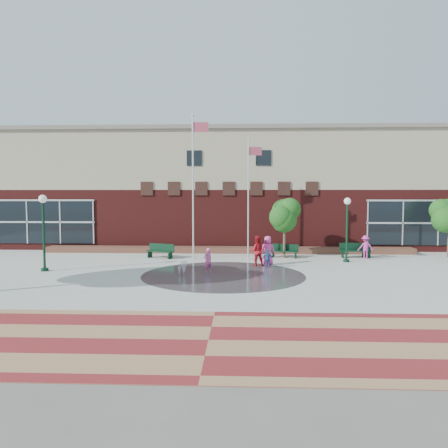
{
  "coord_description": "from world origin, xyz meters",
  "views": [
    {
      "loc": [
        0.95,
        -19.27,
        4.23
      ],
      "look_at": [
        0.0,
        4.0,
        2.6
      ],
      "focal_mm": 35.0,
      "sensor_mm": 36.0,
      "label": 1
    }
  ],
  "objects_px": {
    "bench_left": "(160,254)",
    "flagpole_right": "(249,193)",
    "trash_can": "(366,250)",
    "flagpole_left": "(194,179)",
    "child_splash": "(208,260)"
  },
  "relations": [
    {
      "from": "bench_left",
      "to": "flagpole_right",
      "type": "bearing_deg",
      "value": 19.78
    },
    {
      "from": "trash_can",
      "to": "flagpole_left",
      "type": "bearing_deg",
      "value": -173.3
    },
    {
      "from": "bench_left",
      "to": "child_splash",
      "type": "distance_m",
      "value": 6.06
    },
    {
      "from": "flagpole_left",
      "to": "child_splash",
      "type": "xyz_separation_m",
      "value": [
        1.24,
        -4.57,
        -4.48
      ]
    },
    {
      "from": "trash_can",
      "to": "child_splash",
      "type": "height_order",
      "value": "child_splash"
    },
    {
      "from": "bench_left",
      "to": "trash_can",
      "type": "distance_m",
      "value": 13.61
    },
    {
      "from": "flagpole_left",
      "to": "bench_left",
      "type": "height_order",
      "value": "flagpole_left"
    },
    {
      "from": "child_splash",
      "to": "flagpole_right",
      "type": "bearing_deg",
      "value": -155.02
    },
    {
      "from": "trash_can",
      "to": "flagpole_right",
      "type": "bearing_deg",
      "value": -170.79
    },
    {
      "from": "bench_left",
      "to": "trash_can",
      "type": "height_order",
      "value": "bench_left"
    },
    {
      "from": "flagpole_left",
      "to": "trash_can",
      "type": "relative_size",
      "value": 9.86
    },
    {
      "from": "flagpole_left",
      "to": "bench_left",
      "type": "distance_m",
      "value": 5.35
    },
    {
      "from": "flagpole_right",
      "to": "child_splash",
      "type": "distance_m",
      "value": 6.28
    },
    {
      "from": "flagpole_left",
      "to": "flagpole_right",
      "type": "relative_size",
      "value": 1.21
    },
    {
      "from": "flagpole_right",
      "to": "bench_left",
      "type": "distance_m",
      "value": 7.0
    }
  ]
}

